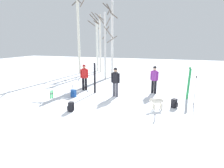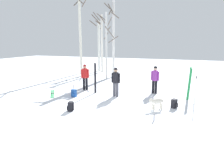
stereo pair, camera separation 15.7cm
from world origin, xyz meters
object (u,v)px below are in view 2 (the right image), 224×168
Objects in this scene: birch_tree_4 at (113,37)px; person_0 at (85,75)px; ski_pair_lying_0 at (52,94)px; birch_tree_0 at (80,33)px; dog at (157,102)px; ski_poles_0 at (195,90)px; backpack_2 at (74,93)px; water_bottle_0 at (154,118)px; backpack_1 at (174,104)px; birch_tree_3 at (107,45)px; water_bottle_1 at (73,87)px; ski_pair_planted_2 at (189,84)px; person_1 at (116,80)px; birch_tree_2 at (102,42)px; birch_tree_1 at (99,44)px; backpack_0 at (71,107)px; person_2 at (155,78)px; ski_pair_planted_0 at (95,78)px.

person_0 is at bearing -90.69° from birch_tree_4.
ski_pair_lying_0 is 8.93m from birch_tree_0.
dog is at bearing -24.24° from person_0.
ski_poles_0 reaches higher than backpack_2.
dog is 2.84× the size of water_bottle_0.
dog is 0.96m from backpack_1.
birch_tree_3 reaches higher than backpack_1.
water_bottle_1 is (-6.04, 3.78, -0.03)m from water_bottle_0.
ski_pair_planted_2 is at bearing 15.19° from backpack_2.
person_1 is 4.26m from ski_poles_0.
birch_tree_4 is (-2.36, 6.14, 2.56)m from person_1.
birch_tree_1 is at bearing 139.60° from birch_tree_2.
ski_pair_lying_0 is 3.46m from backpack_0.
birch_tree_1 is (-7.54, 10.33, 2.52)m from dog.
ski_poles_0 reaches higher than backpack_0.
ski_pair_planted_2 reaches higher than person_2.
person_2 is at bearing 8.57° from person_0.
ski_pair_planted_2 is 0.33× the size of birch_tree_3.
person_1 is 2.56m from backpack_2.
person_2 is (2.04, 1.47, 0.00)m from person_1.
birch_tree_4 is at bearing 89.31° from person_0.
birch_tree_2 is 3.84m from birch_tree_3.
person_2 is 2.07m from ski_pair_planted_2.
birch_tree_1 is 0.89× the size of birch_tree_4.
birch_tree_2 reaches higher than dog.
birch_tree_1 is at bearing 112.44° from ski_pair_planted_0.
backpack_0 is (2.68, -2.19, 0.20)m from ski_pair_lying_0.
water_bottle_0 is 9.84m from birch_tree_3.
ski_pair_planted_2 is (5.46, 0.43, -0.04)m from ski_pair_planted_0.
ski_pair_planted_2 is at bearing 56.60° from dog.
water_bottle_0 is 13.58m from birch_tree_0.
ski_pair_planted_2 is at bearing 11.43° from ski_pair_lying_0.
ski_pair_lying_0 is (-1.44, -1.62, -0.97)m from person_0.
person_2 reaches higher than backpack_2.
birch_tree_1 is 0.79m from birch_tree_2.
backpack_2 is at bearing -164.81° from ski_pair_planted_2.
ski_poles_0 is 12.48m from birch_tree_2.
birch_tree_4 is at bearing 97.32° from backpack_0.
person_1 reaches higher than dog.
person_1 is 3.65m from water_bottle_1.
person_0 is 3.90× the size of backpack_1.
birch_tree_0 is (-8.59, 8.28, 3.65)m from dog.
birch_tree_1 reaches higher than ski_pair_planted_2.
ski_pair_planted_0 is 4.32× the size of backpack_0.
ski_pair_lying_0 is 9.76m from birch_tree_2.
backpack_0 is (1.24, -3.80, -0.77)m from person_0.
water_bottle_1 is at bearing -101.82° from birch_tree_3.
birch_tree_1 is (-3.53, 8.56, 1.97)m from ski_pair_planted_0.
person_1 is 10.39m from birch_tree_1.
birch_tree_0 is (-3.64, 6.05, 3.05)m from person_0.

